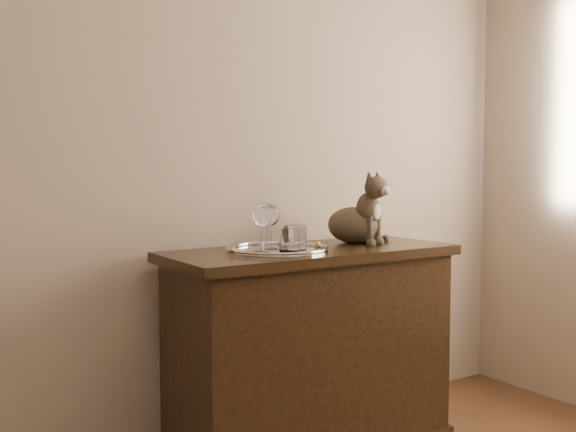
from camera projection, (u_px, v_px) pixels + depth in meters
name	position (u px, v px, depth m)	size (l,w,h in m)	color
wall_back	(140.00, 123.00, 2.49)	(4.00, 0.10, 2.70)	tan
sideboard	(311.00, 351.00, 2.63)	(1.20, 0.50, 0.85)	black
tray	(277.00, 251.00, 2.49)	(0.40, 0.40, 0.01)	silver
wine_glass_b	(267.00, 225.00, 2.55)	(0.07, 0.07, 0.18)	white
wine_glass_c	(262.00, 228.00, 2.40)	(0.07, 0.07, 0.18)	white
wine_glass_d	(271.00, 227.00, 2.51)	(0.07, 0.07, 0.17)	white
tumbler_a	(295.00, 238.00, 2.47)	(0.09, 0.09, 0.10)	white
tumbler_b	(289.00, 240.00, 2.41)	(0.08, 0.08, 0.09)	silver
cat	(354.00, 207.00, 2.78)	(0.31, 0.29, 0.31)	#4D3E2E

